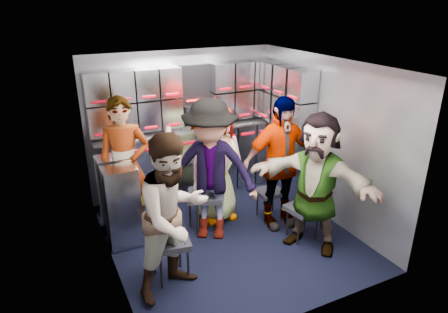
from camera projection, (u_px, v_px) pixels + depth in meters
name	position (u px, v px, depth m)	size (l,w,h in m)	color
floor	(228.00, 235.00, 4.98)	(3.00, 3.00, 0.00)	black
wall_back	(183.00, 123.00, 5.85)	(2.80, 0.04, 2.10)	#9599A2
wall_left	(105.00, 179.00, 4.03)	(0.04, 3.00, 2.10)	#9599A2
wall_right	(325.00, 139.00, 5.17)	(0.04, 3.00, 2.10)	#9599A2
ceiling	(229.00, 65.00, 4.21)	(2.80, 3.00, 0.02)	silver
cart_bank_back	(189.00, 163.00, 5.88)	(2.68, 0.38, 0.99)	#9FA3AF
cart_bank_left	(119.00, 200.00, 4.78)	(0.38, 0.76, 0.99)	#9FA3AF
counter	(188.00, 129.00, 5.69)	(2.68, 0.42, 0.03)	#B7BABF
locker_bank_back	(185.00, 95.00, 5.56)	(2.68, 0.28, 0.82)	#9FA3AF
locker_bank_right	(287.00, 96.00, 5.53)	(0.28, 1.00, 0.82)	#9FA3AF
right_cabinet	(287.00, 164.00, 5.81)	(0.28, 1.20, 1.00)	#9FA3AF
coffee_niche	(196.00, 95.00, 5.69)	(0.46, 0.16, 0.84)	black
red_latch_strip	(194.00, 142.00, 5.57)	(2.60, 0.02, 0.03)	#B20014
jump_seat_near_left	(170.00, 244.00, 4.08)	(0.45, 0.43, 0.47)	black
jump_seat_mid_left	(205.00, 197.00, 4.98)	(0.54, 0.53, 0.50)	black
jump_seat_center	(212.00, 184.00, 5.40)	(0.42, 0.40, 0.46)	black
jump_seat_mid_right	(270.00, 193.00, 5.27)	(0.34, 0.33, 0.40)	black
jump_seat_near_right	(303.00, 210.00, 4.80)	(0.42, 0.40, 0.43)	black
attendant_standing	(125.00, 166.00, 4.84)	(0.62, 0.41, 1.71)	black
attendant_arc_a	(174.00, 216.00, 3.78)	(0.80, 0.63, 1.66)	black
attendant_arc_b	(210.00, 171.00, 4.67)	(1.12, 0.64, 1.73)	black
attendant_arc_c	(217.00, 163.00, 5.12)	(0.76, 0.50, 1.56)	black
attendant_arc_d	(279.00, 163.00, 4.94)	(0.99, 0.41, 1.69)	black
attendant_arc_e	(315.00, 183.00, 4.49)	(1.52, 0.48, 1.64)	black
bottle_left	(121.00, 129.00, 5.20)	(0.07, 0.07, 0.27)	white
bottle_mid	(205.00, 119.00, 5.69)	(0.06, 0.06, 0.24)	white
bottle_right	(206.00, 117.00, 5.69)	(0.07, 0.07, 0.28)	white
cup_left	(168.00, 129.00, 5.48)	(0.08, 0.08, 0.10)	beige
cup_right	(226.00, 121.00, 5.85)	(0.09, 0.09, 0.11)	beige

